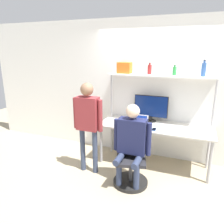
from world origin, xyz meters
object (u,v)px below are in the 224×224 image
at_px(office_chair, 131,167).
at_px(person_seated, 131,139).
at_px(bottle_green, 174,71).
at_px(cell_phone, 154,129).
at_px(storage_box, 124,68).
at_px(monitor, 151,108).
at_px(person_standing, 88,117).
at_px(bottle_red, 150,69).
at_px(bottle_blue, 204,69).
at_px(laptop, 138,123).

xyz_separation_m(office_chair, person_seated, (0.01, -0.05, 0.51)).
bearing_deg(bottle_green, cell_phone, -118.13).
bearing_deg(storage_box, bottle_green, 0.00).
bearing_deg(monitor, person_standing, -134.24).
distance_m(person_standing, bottle_green, 1.71).
relative_size(person_seated, bottle_red, 6.35).
xyz_separation_m(person_standing, bottle_blue, (1.74, 0.88, 0.78)).
bearing_deg(office_chair, laptop, 95.34).
bearing_deg(person_seated, laptop, 95.95).
distance_m(person_seated, person_standing, 0.85).
distance_m(monitor, person_seated, 1.05).
xyz_separation_m(monitor, office_chair, (-0.09, -0.97, -0.77)).
relative_size(office_chair, bottle_green, 5.01).
bearing_deg(bottle_green, bottle_red, 180.00).
xyz_separation_m(person_seated, bottle_blue, (0.93, 0.99, 1.01)).
height_order(cell_phone, bottle_green, bottle_green).
bearing_deg(bottle_green, storage_box, 180.00).
relative_size(monitor, office_chair, 0.70).
relative_size(bottle_red, storage_box, 0.82).
height_order(laptop, office_chair, laptop).
relative_size(person_seated, bottle_blue, 4.84).
distance_m(person_seated, bottle_green, 1.46).
bearing_deg(monitor, bottle_green, -3.66).
bearing_deg(cell_phone, laptop, 169.10).
distance_m(person_standing, bottle_red, 1.42).
relative_size(office_chair, bottle_blue, 3.31).
xyz_separation_m(monitor, storage_box, (-0.53, -0.02, 0.73)).
bearing_deg(bottle_blue, storage_box, 180.00).
bearing_deg(laptop, cell_phone, -10.90).
height_order(person_seated, bottle_blue, bottle_blue).
height_order(laptop, person_seated, person_seated).
distance_m(office_chair, person_standing, 1.09).
relative_size(monitor, bottle_red, 3.07).
distance_m(cell_phone, bottle_red, 1.09).
bearing_deg(person_standing, bottle_red, 46.75).
xyz_separation_m(bottle_green, storage_box, (-0.92, 0.00, 0.03)).
height_order(monitor, person_seated, person_seated).
xyz_separation_m(office_chair, storage_box, (-0.45, 0.95, 1.50)).
height_order(bottle_red, bottle_green, bottle_red).
relative_size(bottle_blue, bottle_red, 1.31).
bearing_deg(bottle_green, person_standing, -145.25).
relative_size(monitor, bottle_blue, 2.33).
distance_m(monitor, office_chair, 1.24).
relative_size(laptop, cell_phone, 2.28).
bearing_deg(bottle_red, laptop, -103.48).
bearing_deg(cell_phone, bottle_red, 117.07).
distance_m(cell_phone, office_chair, 0.77).
xyz_separation_m(bottle_blue, storage_box, (-1.39, 0.00, -0.01)).
bearing_deg(laptop, person_standing, -145.09).
bearing_deg(person_standing, bottle_green, 34.75).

